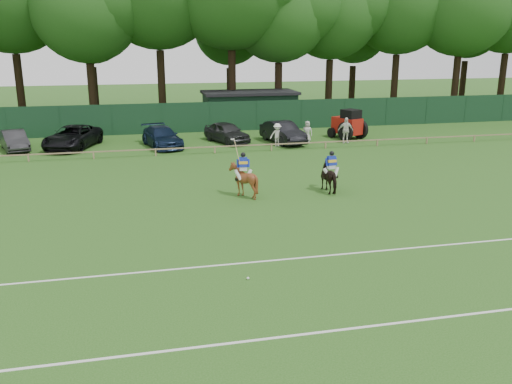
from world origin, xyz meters
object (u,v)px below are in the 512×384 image
object	(u,v)px
spectator_mid	(346,130)
polo_ball	(248,278)
horse_chestnut	(243,180)
utility_shed	(249,108)
sedan_navy	(162,137)
spectator_left	(277,135)
horse_dark	(331,177)
suv_black	(73,137)
estate_black	(283,132)
sedan_grey	(14,140)
spectator_right	(307,132)
hatch_grey	(227,132)
tractor	(348,125)

from	to	relation	value
spectator_mid	polo_ball	world-z (taller)	spectator_mid
horse_chestnut	utility_shed	xyz separation A→B (m)	(5.19, 22.80, 0.70)
sedan_navy	spectator_left	world-z (taller)	spectator_left
horse_dark	horse_chestnut	world-z (taller)	horse_chestnut
suv_black	estate_black	world-z (taller)	estate_black
sedan_grey	utility_shed	xyz separation A→B (m)	(18.56, 7.86, 0.84)
suv_black	spectator_right	bearing A→B (deg)	13.44
hatch_grey	polo_ball	world-z (taller)	hatch_grey
hatch_grey	suv_black	bearing A→B (deg)	156.97
horse_dark	utility_shed	size ratio (longest dim) A/B	0.22
sedan_navy	spectator_right	bearing A→B (deg)	-15.73
utility_shed	tractor	world-z (taller)	utility_shed
horse_dark	suv_black	world-z (taller)	suv_black
estate_black	spectator_mid	size ratio (longest dim) A/B	2.51
hatch_grey	spectator_mid	distance (m)	8.93
tractor	horse_chestnut	bearing A→B (deg)	-151.03
horse_dark	polo_ball	distance (m)	11.37
sedan_navy	spectator_left	distance (m)	8.35
horse_chestnut	utility_shed	distance (m)	23.39
suv_black	sedan_navy	world-z (taller)	suv_black
hatch_grey	spectator_mid	bearing A→B (deg)	-36.59
polo_ball	spectator_left	bearing A→B (deg)	72.73
hatch_grey	spectator_left	bearing A→B (deg)	-56.68
hatch_grey	spectator_right	world-z (taller)	spectator_right
sedan_navy	spectator_mid	distance (m)	13.60
horse_dark	sedan_navy	bearing A→B (deg)	-68.87
sedan_navy	tractor	bearing A→B (deg)	-11.84
suv_black	polo_ball	world-z (taller)	suv_black
sedan_navy	polo_ball	world-z (taller)	sedan_navy
sedan_grey	suv_black	world-z (taller)	suv_black
horse_dark	sedan_grey	size ratio (longest dim) A/B	0.43
horse_dark	horse_chestnut	size ratio (longest dim) A/B	1.08
spectator_mid	spectator_right	bearing A→B (deg)	168.84
polo_ball	horse_dark	bearing A→B (deg)	56.17
sedan_grey	spectator_right	bearing A→B (deg)	-23.15
estate_black	spectator_right	distance (m)	1.87
suv_black	spectator_right	distance (m)	17.15
sedan_grey	hatch_grey	world-z (taller)	hatch_grey
horse_chestnut	hatch_grey	size ratio (longest dim) A/B	0.37
estate_black	polo_ball	bearing A→B (deg)	-120.42
horse_dark	tractor	world-z (taller)	tractor
utility_shed	spectator_left	bearing A→B (deg)	-90.95
spectator_right	utility_shed	xyz separation A→B (m)	(-2.44, 9.44, 0.73)
suv_black	tractor	distance (m)	20.73
horse_chestnut	sedan_grey	size ratio (longest dim) A/B	0.39
utility_shed	spectator_right	bearing A→B (deg)	-75.49
horse_dark	spectator_left	xyz separation A→B (m)	(0.48, 12.44, 0.07)
sedan_grey	hatch_grey	size ratio (longest dim) A/B	0.94
estate_black	utility_shed	size ratio (longest dim) A/B	0.58
sedan_grey	spectator_left	bearing A→B (deg)	-26.90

